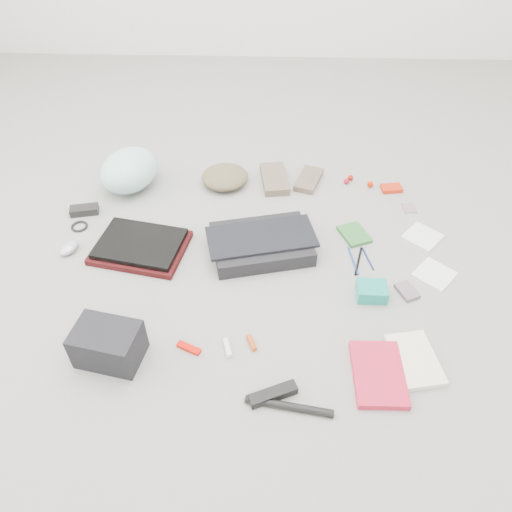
{
  "coord_description": "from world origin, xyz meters",
  "views": [
    {
      "loc": [
        0.05,
        -1.38,
        1.39
      ],
      "look_at": [
        0.0,
        0.0,
        0.05
      ],
      "focal_mm": 35.0,
      "sensor_mm": 36.0,
      "label": 1
    }
  ],
  "objects_px": {
    "messenger_bag": "(261,244)",
    "laptop": "(140,243)",
    "camera_bag": "(108,344)",
    "accordion_wallet": "(372,291)",
    "bike_helmet": "(129,170)",
    "book_red": "(378,374)"
  },
  "relations": [
    {
      "from": "laptop",
      "to": "accordion_wallet",
      "type": "relative_size",
      "value": 3.04
    },
    {
      "from": "accordion_wallet",
      "to": "camera_bag",
      "type": "bearing_deg",
      "value": -160.96
    },
    {
      "from": "messenger_bag",
      "to": "laptop",
      "type": "distance_m",
      "value": 0.49
    },
    {
      "from": "accordion_wallet",
      "to": "book_red",
      "type": "bearing_deg",
      "value": -92.89
    },
    {
      "from": "camera_bag",
      "to": "accordion_wallet",
      "type": "relative_size",
      "value": 1.92
    },
    {
      "from": "messenger_bag",
      "to": "camera_bag",
      "type": "height_order",
      "value": "camera_bag"
    },
    {
      "from": "bike_helmet",
      "to": "book_red",
      "type": "xyz_separation_m",
      "value": [
        1.0,
        -0.99,
        -0.08
      ]
    },
    {
      "from": "laptop",
      "to": "camera_bag",
      "type": "distance_m",
      "value": 0.51
    },
    {
      "from": "laptop",
      "to": "camera_bag",
      "type": "xyz_separation_m",
      "value": [
        0.01,
        -0.51,
        0.03
      ]
    },
    {
      "from": "laptop",
      "to": "book_red",
      "type": "distance_m",
      "value": 1.04
    },
    {
      "from": "laptop",
      "to": "book_red",
      "type": "height_order",
      "value": "laptop"
    },
    {
      "from": "bike_helmet",
      "to": "messenger_bag",
      "type": "bearing_deg",
      "value": -11.26
    },
    {
      "from": "laptop",
      "to": "book_red",
      "type": "xyz_separation_m",
      "value": [
        0.87,
        -0.56,
        -0.02
      ]
    },
    {
      "from": "bike_helmet",
      "to": "book_red",
      "type": "relative_size",
      "value": 1.24
    },
    {
      "from": "messenger_bag",
      "to": "laptop",
      "type": "bearing_deg",
      "value": 169.03
    },
    {
      "from": "messenger_bag",
      "to": "bike_helmet",
      "type": "height_order",
      "value": "bike_helmet"
    },
    {
      "from": "laptop",
      "to": "book_red",
      "type": "relative_size",
      "value": 1.36
    },
    {
      "from": "laptop",
      "to": "bike_helmet",
      "type": "relative_size",
      "value": 1.1
    },
    {
      "from": "camera_bag",
      "to": "book_red",
      "type": "height_order",
      "value": "camera_bag"
    },
    {
      "from": "messenger_bag",
      "to": "bike_helmet",
      "type": "xyz_separation_m",
      "value": [
        -0.61,
        0.41,
        0.06
      ]
    },
    {
      "from": "book_red",
      "to": "bike_helmet",
      "type": "bearing_deg",
      "value": 134.64
    },
    {
      "from": "laptop",
      "to": "messenger_bag",
      "type": "bearing_deg",
      "value": 13.29
    }
  ]
}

